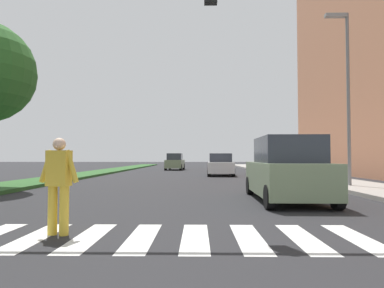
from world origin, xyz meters
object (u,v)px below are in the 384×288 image
object	(u,v)px
sedan_distant	(175,162)
street_lamp_right	(346,82)
pedestrian_performer	(59,181)
sedan_midblock	(221,165)
suv_crossing	(286,171)

from	to	relation	value
sedan_distant	street_lamp_right	bearing A→B (deg)	-67.88
street_lamp_right	sedan_distant	bearing A→B (deg)	112.12
street_lamp_right	pedestrian_performer	bearing A→B (deg)	-134.58
sedan_midblock	sedan_distant	distance (m)	11.93
sedan_midblock	sedan_distant	bearing A→B (deg)	110.26
pedestrian_performer	sedan_distant	distance (m)	30.84
street_lamp_right	suv_crossing	bearing A→B (deg)	-131.08
pedestrian_performer	sedan_midblock	world-z (taller)	pedestrian_performer
street_lamp_right	pedestrian_performer	size ratio (longest dim) A/B	4.44
pedestrian_performer	sedan_distant	bearing A→B (deg)	90.06
suv_crossing	sedan_midblock	distance (m)	14.93
street_lamp_right	suv_crossing	size ratio (longest dim) A/B	1.62
suv_crossing	sedan_distant	world-z (taller)	suv_crossing
street_lamp_right	suv_crossing	xyz separation A→B (m)	(-3.69, -4.23, -3.66)
pedestrian_performer	suv_crossing	size ratio (longest dim) A/B	0.37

